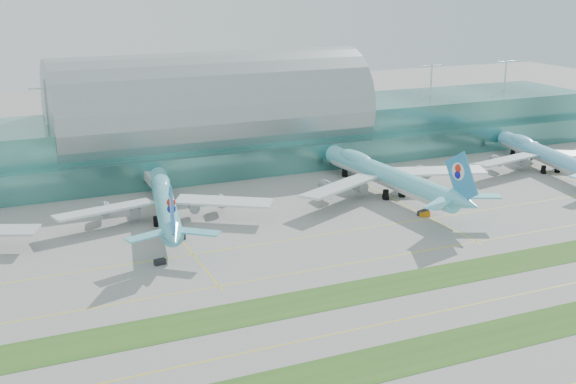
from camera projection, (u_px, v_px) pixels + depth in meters
name	position (u px, v px, depth m)	size (l,w,h in m)	color
ground	(381.00, 292.00, 167.95)	(700.00, 700.00, 0.00)	gray
terminal	(212.00, 128.00, 276.99)	(340.00, 69.10, 36.00)	#3D7A75
grass_strip_near	(453.00, 346.00, 143.34)	(420.00, 12.00, 0.08)	#2D591E
grass_strip_far	(377.00, 288.00, 169.70)	(420.00, 12.00, 0.08)	#2D591E
taxiline_b	(414.00, 317.00, 155.65)	(420.00, 0.35, 0.01)	yellow
taxiline_c	(345.00, 264.00, 183.77)	(420.00, 0.35, 0.01)	yellow
taxiline_d	(309.00, 237.00, 203.10)	(420.00, 0.35, 0.01)	yellow
airliner_b	(165.00, 201.00, 214.51)	(63.52, 72.91, 20.15)	#5EBFD0
airliner_c	(386.00, 174.00, 240.07)	(72.48, 82.57, 22.71)	#67D0E3
airliner_d	(545.00, 154.00, 270.36)	(63.77, 73.15, 20.21)	#6BC2EC
gse_c	(160.00, 262.00, 183.52)	(2.87, 1.62, 1.41)	black
gse_d	(178.00, 237.00, 200.55)	(3.61, 2.00, 1.65)	black
gse_e	(424.00, 214.00, 220.24)	(3.23, 1.89, 1.48)	#C16E0B
gse_f	(423.00, 213.00, 220.97)	(3.61, 1.92, 1.55)	black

